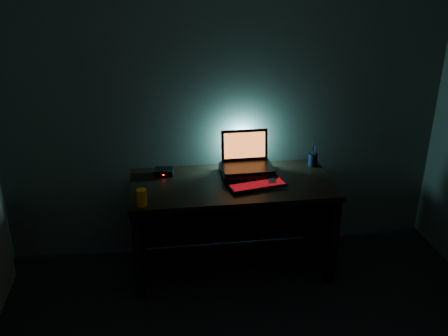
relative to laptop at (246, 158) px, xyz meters
name	(u,v)px	position (x,y,z in m)	size (l,w,h in m)	color
room	(294,240)	(-0.13, -1.78, 0.38)	(3.50, 4.00, 2.50)	black
desk	(231,210)	(-0.13, -0.11, -0.38)	(1.50, 0.70, 0.75)	black
riser	(247,172)	(0.00, -0.05, -0.09)	(0.40, 0.30, 0.06)	black
laptop	(246,158)	(0.00, 0.00, 0.00)	(0.38, 0.29, 0.26)	black
keyboard	(258,186)	(0.04, -0.27, -0.11)	(0.43, 0.21, 0.03)	black
mousepad	(272,183)	(0.16, -0.22, -0.12)	(0.22, 0.20, 0.00)	navy
mouse	(272,181)	(0.16, -0.22, -0.10)	(0.06, 0.09, 0.03)	gray
pen_cup	(313,160)	(0.55, 0.06, -0.07)	(0.07, 0.07, 0.10)	black
juice_glass	(142,198)	(-0.79, -0.43, -0.06)	(0.07, 0.07, 0.12)	#FF9B0D
router	(164,172)	(-0.63, 0.05, -0.10)	(0.15, 0.12, 0.05)	black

